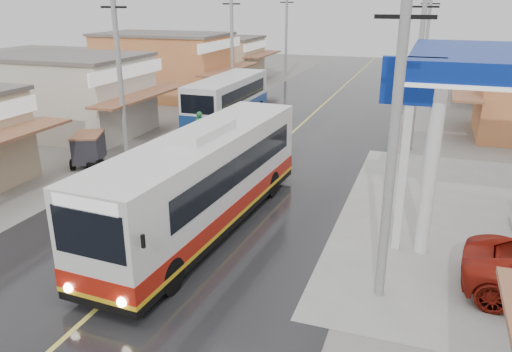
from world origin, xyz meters
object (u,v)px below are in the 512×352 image
at_px(second_bus, 228,99).
at_px(tricycle_near, 88,148).
at_px(tyre_stack, 96,165).
at_px(coach_bus, 205,181).
at_px(cyclist, 202,137).

xyz_separation_m(second_bus, tricycle_near, (-3.06, -10.41, -0.68)).
bearing_deg(second_bus, tyre_stack, -102.25).
distance_m(coach_bus, second_bus, 15.85).
distance_m(second_bus, cyclist, 6.32).
height_order(coach_bus, second_bus, coach_bus).
bearing_deg(tricycle_near, second_bus, 50.02).
relative_size(second_bus, tricycle_near, 3.88).
distance_m(coach_bus, tricycle_near, 9.55).
height_order(tricycle_near, tyre_stack, tricycle_near).
relative_size(cyclist, tyre_stack, 2.39).
bearing_deg(second_bus, coach_bus, -70.31).
distance_m(coach_bus, tyre_stack, 8.83).
xyz_separation_m(second_bus, tyre_stack, (-2.38, -10.89, -1.37)).
bearing_deg(cyclist, tyre_stack, -114.28).
xyz_separation_m(tricycle_near, tyre_stack, (0.68, -0.47, -0.69)).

